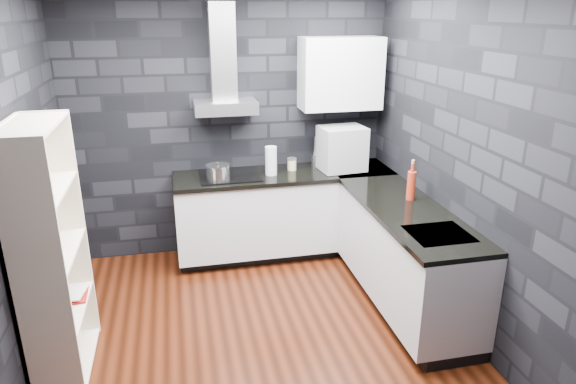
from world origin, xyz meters
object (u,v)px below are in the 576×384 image
object	(u,v)px
red_bottle	(411,186)
bookshelf	(51,254)
pot	(218,173)
utensil_crock	(316,160)
glass_vase	(271,161)
appliance_garage	(342,148)
fruit_bowl	(48,254)
storage_jar	(292,165)

from	to	relation	value
red_bottle	bookshelf	distance (m)	2.86
pot	utensil_crock	bearing A→B (deg)	14.42
pot	glass_vase	distance (m)	0.54
glass_vase	utensil_crock	distance (m)	0.55
utensil_crock	appliance_garage	xyz separation A→B (m)	(0.22, -0.18, 0.16)
fruit_bowl	pot	bearing A→B (deg)	47.90
storage_jar	fruit_bowl	size ratio (longest dim) A/B	0.57
utensil_crock	bookshelf	xyz separation A→B (m)	(-2.29, -1.58, -0.06)
fruit_bowl	utensil_crock	bearing A→B (deg)	35.76
pot	utensil_crock	xyz separation A→B (m)	(1.04, 0.27, -0.01)
storage_jar	fruit_bowl	bearing A→B (deg)	-142.00
storage_jar	utensil_crock	xyz separation A→B (m)	(0.28, 0.08, 0.01)
glass_vase	appliance_garage	distance (m)	0.73
storage_jar	bookshelf	size ratio (longest dim) A/B	0.06
red_bottle	fruit_bowl	bearing A→B (deg)	-169.64
utensil_crock	red_bottle	xyz separation A→B (m)	(0.53, -1.13, 0.06)
appliance_garage	fruit_bowl	bearing A→B (deg)	-155.30
utensil_crock	bookshelf	world-z (taller)	bookshelf
appliance_garage	red_bottle	bearing A→B (deg)	-77.40
glass_vase	bookshelf	world-z (taller)	bookshelf
fruit_bowl	storage_jar	bearing A→B (deg)	38.00
glass_vase	appliance_garage	world-z (taller)	appliance_garage
glass_vase	fruit_bowl	distance (m)	2.31
glass_vase	fruit_bowl	size ratio (longest dim) A/B	1.48
storage_jar	utensil_crock	distance (m)	0.29
appliance_garage	pot	bearing A→B (deg)	178.31
storage_jar	bookshelf	world-z (taller)	bookshelf
storage_jar	red_bottle	size ratio (longest dim) A/B	0.44
utensil_crock	red_bottle	distance (m)	1.25
storage_jar	red_bottle	bearing A→B (deg)	-52.58
glass_vase	utensil_crock	xyz separation A→B (m)	(0.51, 0.18, -0.08)
bookshelf	fruit_bowl	world-z (taller)	bookshelf
appliance_garage	bookshelf	size ratio (longest dim) A/B	0.24
red_bottle	utensil_crock	bearing A→B (deg)	115.16
bookshelf	glass_vase	bearing A→B (deg)	26.68
storage_jar	appliance_garage	distance (m)	0.53
storage_jar	fruit_bowl	world-z (taller)	storage_jar
appliance_garage	red_bottle	size ratio (longest dim) A/B	1.76
storage_jar	bookshelf	xyz separation A→B (m)	(-2.01, -1.50, -0.06)
glass_vase	fruit_bowl	xyz separation A→B (m)	(-1.78, -1.47, -0.11)
storage_jar	appliance_garage	size ratio (longest dim) A/B	0.25
pot	appliance_garage	size ratio (longest dim) A/B	0.51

